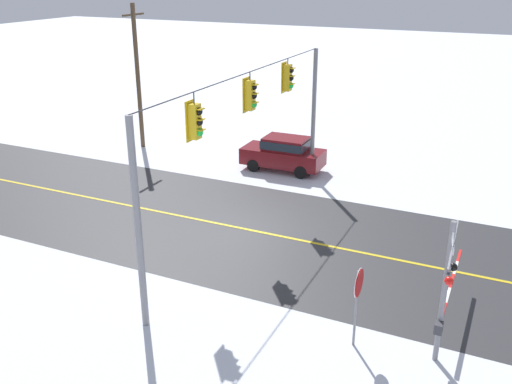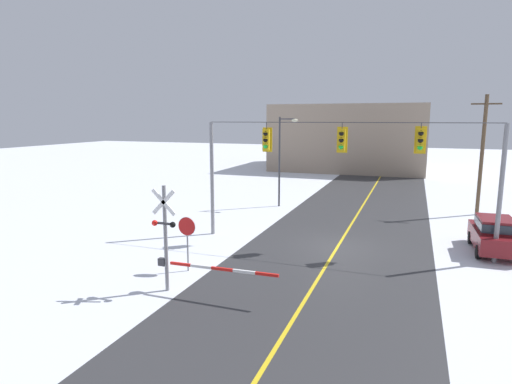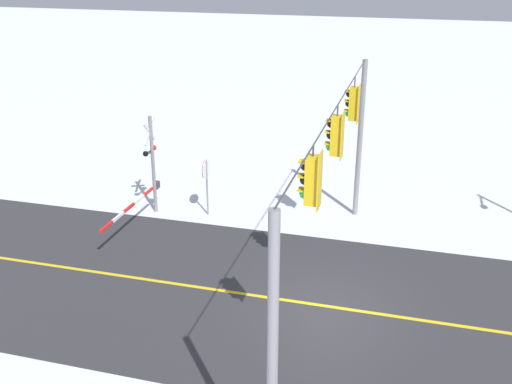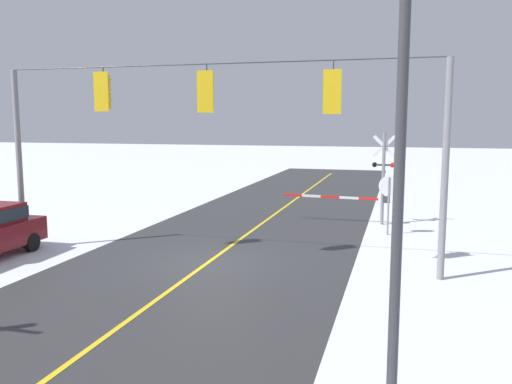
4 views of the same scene
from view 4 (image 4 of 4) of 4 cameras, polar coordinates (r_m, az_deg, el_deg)
The scene contains 7 objects.
ground_plane at distance 17.10m, azimuth -5.06°, elevation -7.53°, with size 160.00×160.00×0.00m, color silver.
road_asphalt at distance 11.96m, azimuth -15.50°, elevation -14.55°, with size 9.00×80.00×0.01m, color #303033.
lane_centre_line at distance 11.95m, azimuth -15.50°, elevation -14.52°, with size 0.14×72.00×0.01m, color gold.
signal_span at distance 16.50m, azimuth -5.08°, elevation 6.96°, with size 14.20×0.47×6.22m.
stop_sign at distance 21.37m, azimuth 14.16°, elevation 0.01°, with size 0.80×0.09×2.35m.
railroad_crossing at distance 23.48m, azimuth 12.49°, elevation 1.30°, with size 4.87×0.31×4.00m.
streetlamp_near at distance 6.84m, azimuth 13.47°, elevation 2.85°, with size 1.39×0.28×6.50m.
Camera 4 is at (-5.82, 15.45, 4.46)m, focal length 37.02 mm.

